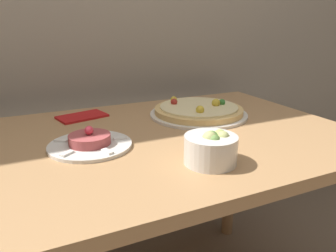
% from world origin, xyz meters
% --- Properties ---
extents(dining_table, '(1.39, 0.85, 0.78)m').
position_xyz_m(dining_table, '(0.00, 0.43, 0.68)').
color(dining_table, '#AD7F51').
rests_on(dining_table, ground_plane).
extents(pizza_plate, '(0.37, 0.37, 0.06)m').
position_xyz_m(pizza_plate, '(0.29, 0.56, 0.80)').
color(pizza_plate, silver).
rests_on(pizza_plate, dining_table).
extents(tartare_plate, '(0.24, 0.24, 0.06)m').
position_xyz_m(tartare_plate, '(-0.16, 0.41, 0.79)').
color(tartare_plate, silver).
rests_on(tartare_plate, dining_table).
extents(small_bowl, '(0.14, 0.14, 0.09)m').
position_xyz_m(small_bowl, '(0.10, 0.17, 0.82)').
color(small_bowl, silver).
rests_on(small_bowl, dining_table).
extents(napkin, '(0.19, 0.14, 0.01)m').
position_xyz_m(napkin, '(-0.12, 0.72, 0.79)').
color(napkin, red).
rests_on(napkin, dining_table).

